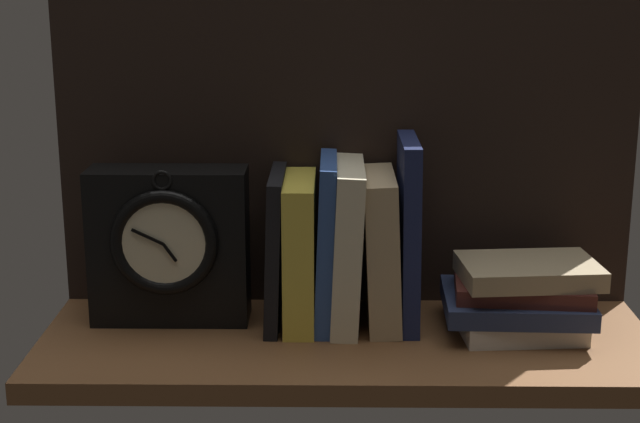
# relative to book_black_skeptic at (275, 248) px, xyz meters

# --- Properties ---
(ground_plane) EXTENTS (0.72, 0.27, 0.03)m
(ground_plane) POSITION_rel_book_black_skeptic_xyz_m (0.09, -0.05, -0.11)
(ground_plane) COLOR brown
(back_panel) EXTENTS (0.72, 0.01, 0.41)m
(back_panel) POSITION_rel_book_black_skeptic_xyz_m (0.09, 0.08, 0.11)
(back_panel) COLOR black
(back_panel) RESTS_ON ground_plane
(book_black_skeptic) EXTENTS (0.02, 0.13, 0.19)m
(book_black_skeptic) POSITION_rel_book_black_skeptic_xyz_m (0.00, 0.00, 0.00)
(book_black_skeptic) COLOR black
(book_black_skeptic) RESTS_ON ground_plane
(book_yellow_seinlanguage) EXTENTS (0.04, 0.14, 0.18)m
(book_yellow_seinlanguage) POSITION_rel_book_black_skeptic_xyz_m (0.03, 0.00, -0.00)
(book_yellow_seinlanguage) COLOR gold
(book_yellow_seinlanguage) RESTS_ON ground_plane
(book_blue_modern) EXTENTS (0.03, 0.13, 0.20)m
(book_blue_modern) POSITION_rel_book_black_skeptic_xyz_m (0.06, 0.00, 0.01)
(book_blue_modern) COLOR #2D4C8E
(book_blue_modern) RESTS_ON ground_plane
(book_cream_twain) EXTENTS (0.04, 0.15, 0.20)m
(book_cream_twain) POSITION_rel_book_black_skeptic_xyz_m (0.09, 0.00, 0.00)
(book_cream_twain) COLOR beige
(book_cream_twain) RESTS_ON ground_plane
(book_tan_shortstories) EXTENTS (0.05, 0.13, 0.19)m
(book_tan_shortstories) POSITION_rel_book_black_skeptic_xyz_m (0.13, 0.00, -0.00)
(book_tan_shortstories) COLOR tan
(book_tan_shortstories) RESTS_ON ground_plane
(book_navy_bierce) EXTENTS (0.02, 0.13, 0.23)m
(book_navy_bierce) POSITION_rel_book_black_skeptic_xyz_m (0.16, 0.00, 0.02)
(book_navy_bierce) COLOR #192147
(book_navy_bierce) RESTS_ON ground_plane
(framed_clock) EXTENTS (0.19, 0.08, 0.19)m
(framed_clock) POSITION_rel_book_black_skeptic_xyz_m (-0.13, -0.00, 0.00)
(framed_clock) COLOR black
(framed_clock) RESTS_ON ground_plane
(book_stack_side) EXTENTS (0.18, 0.14, 0.09)m
(book_stack_side) POSITION_rel_book_black_skeptic_xyz_m (0.29, -0.03, -0.05)
(book_stack_side) COLOR beige
(book_stack_side) RESTS_ON ground_plane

